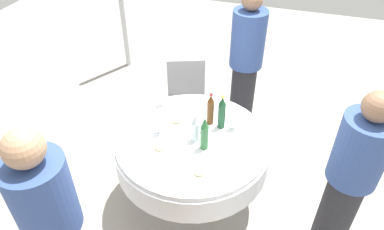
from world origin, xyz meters
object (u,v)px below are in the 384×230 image
person_inner (56,229)px  person_outer (246,63)px  bottle_dark_green_rear (222,113)px  plate_right (160,148)px  plate_east (177,121)px  wine_glass_front (161,96)px  chair_front (186,83)px  bottle_green_outer (205,134)px  wine_glass_rear (234,120)px  person_west (350,179)px  wine_glass_far (199,121)px  bottle_clear_west (195,129)px  plate_south (199,173)px  bottle_brown_inner (210,110)px  wine_glass_mid (158,124)px  dining_table (192,151)px

person_inner → person_outer: person_inner is taller
bottle_dark_green_rear → plate_right: size_ratio=1.48×
bottle_dark_green_rear → plate_east: size_ratio=1.37×
person_outer → wine_glass_front: bearing=-116.4°
chair_front → plate_right: bearing=-101.4°
bottle_green_outer → wine_glass_rear: 0.34m
person_inner → person_west: 1.96m
wine_glass_far → plate_right: (0.31, -0.23, -0.09)m
bottle_clear_west → chair_front: (-1.09, -0.45, -0.33)m
plate_south → person_west: person_west is taller
bottle_green_outer → plate_south: 0.32m
person_outer → bottle_dark_green_rear: bearing=-81.0°
person_west → chair_front: size_ratio=1.74×
person_inner → chair_front: 2.23m
bottle_clear_west → bottle_green_outer: bearing=56.1°
wine_glass_rear → plate_east: size_ratio=0.61×
bottle_dark_green_rear → person_inner: size_ratio=0.19×
bottle_dark_green_rear → wine_glass_rear: bearing=91.3°
bottle_brown_inner → plate_east: bearing=-73.4°
person_inner → plate_right: bearing=-84.1°
wine_glass_far → person_west: 1.19m
person_west → wine_glass_mid: bearing=-87.6°
bottle_green_outer → wine_glass_mid: size_ratio=2.12×
wine_glass_rear → person_inner: (1.34, -0.78, 0.00)m
plate_right → person_outer: bearing=163.6°
wine_glass_far → plate_east: 0.24m
plate_east → chair_front: size_ratio=0.26×
plate_right → person_west: bearing=93.3°
plate_right → person_outer: (-1.37, 0.40, 0.08)m
person_inner → person_outer: 2.39m
wine_glass_far → person_inner: (1.23, -0.52, -0.01)m
person_west → wine_glass_rear: bearing=-104.5°
bottle_dark_green_rear → plate_east: bottle_dark_green_rear is taller
wine_glass_mid → person_west: bearing=86.5°
dining_table → bottle_clear_west: bearing=65.7°
bottle_clear_west → person_west: 1.17m
plate_east → person_inner: person_inner is taller
wine_glass_rear → wine_glass_front: (-0.13, -0.69, 0.01)m
dining_table → plate_south: 0.43m
chair_front → bottle_clear_west: bearing=-88.9°
bottle_brown_inner → plate_right: bearing=-33.0°
bottle_clear_west → wine_glass_mid: size_ratio=1.69×
bottle_green_outer → plate_right: bearing=-68.5°
wine_glass_rear → plate_south: size_ratio=0.65×
bottle_brown_inner → plate_right: size_ratio=1.42×
bottle_brown_inner → wine_glass_far: bottle_brown_inner is taller
bottle_green_outer → wine_glass_mid: bottle_green_outer is taller
bottle_green_outer → plate_east: size_ratio=1.36×
bottle_green_outer → bottle_dark_green_rear: (-0.29, 0.06, 0.00)m
wine_glass_far → wine_glass_front: 0.49m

